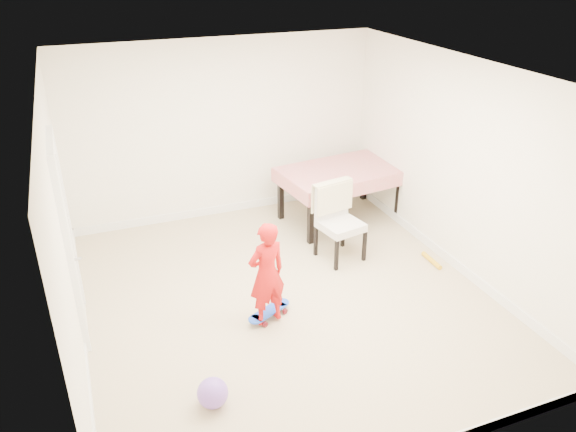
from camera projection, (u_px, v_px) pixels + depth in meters
name	position (u px, v px, depth m)	size (l,w,h in m)	color
ground	(286.00, 297.00, 6.56)	(5.00, 5.00, 0.00)	tan
ceiling	(286.00, 75.00, 5.42)	(4.50, 5.00, 0.04)	white
wall_back	(224.00, 130.00, 8.06)	(4.50, 0.04, 2.60)	white
wall_front	(415.00, 330.00, 3.91)	(4.50, 0.04, 2.60)	white
wall_left	(65.00, 231.00, 5.25)	(0.04, 5.00, 2.60)	white
wall_right	(459.00, 168.00, 6.72)	(0.04, 5.00, 2.60)	white
door	(69.00, 242.00, 5.63)	(0.10, 0.94, 2.11)	white
baseboard_back	(227.00, 208.00, 8.61)	(4.50, 0.02, 0.12)	white
baseboard_left	(85.00, 338.00, 5.79)	(0.02, 5.00, 0.12)	white
baseboard_right	(447.00, 257.00, 7.27)	(0.02, 5.00, 0.12)	white
dining_table	(340.00, 194.00, 8.23)	(1.70, 1.07, 0.80)	#B50C09
dining_chair	(341.00, 223.00, 7.16)	(0.55, 0.63, 1.01)	white
skateboard	(269.00, 313.00, 6.20)	(0.58, 0.21, 0.09)	blue
child	(267.00, 277.00, 5.86)	(0.43, 0.28, 1.18)	red
balloon	(213.00, 393.00, 4.97)	(0.28, 0.28, 0.28)	#8255CC
foam_toy	(432.00, 260.00, 7.25)	(0.06, 0.06, 0.40)	gold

